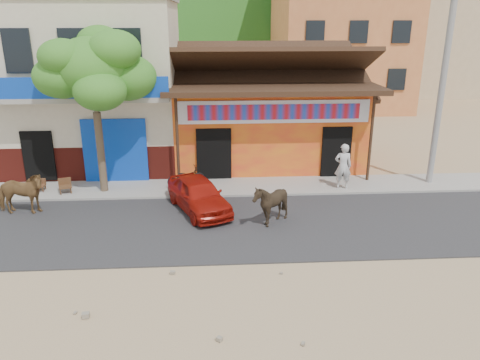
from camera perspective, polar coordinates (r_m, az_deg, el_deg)
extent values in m
plane|color=#9E825B|center=(12.88, -1.00, -10.35)|extent=(120.00, 120.00, 0.00)
cube|color=#28282B|center=(15.10, -1.43, -5.61)|extent=(60.00, 5.00, 0.04)
cube|color=gray|center=(18.32, -1.85, -0.91)|extent=(60.00, 2.00, 0.12)
cube|color=orange|center=(21.82, 3.06, 7.12)|extent=(8.00, 6.00, 3.60)
cube|color=beige|center=(21.97, -17.06, 10.90)|extent=(7.00, 6.00, 7.00)
cube|color=#CC723F|center=(36.46, 12.12, 18.22)|extent=(9.00, 9.00, 12.00)
cube|color=tan|center=(45.17, 21.48, 16.20)|extent=(8.00, 8.00, 10.00)
cylinder|color=gray|center=(19.39, 23.50, 11.03)|extent=(0.24, 0.24, 8.00)
imported|color=brown|center=(17.33, -25.26, -1.51)|extent=(1.76, 0.86, 1.46)
imported|color=black|center=(14.92, 3.75, -2.90)|extent=(1.32, 1.18, 1.43)
imported|color=#A0150B|center=(16.08, -5.07, -1.77)|extent=(2.58, 3.67, 1.16)
imported|color=black|center=(18.24, -6.59, 0.39)|extent=(1.59, 0.96, 0.79)
imported|color=silver|center=(18.23, 12.45, 1.66)|extent=(0.68, 0.49, 1.76)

